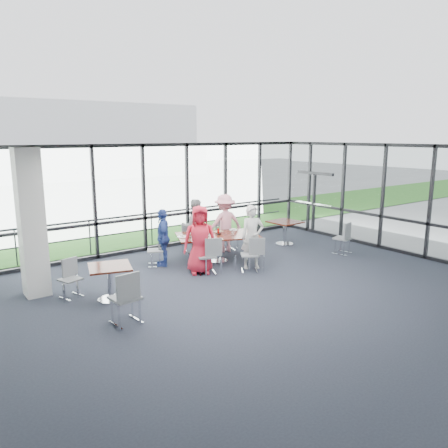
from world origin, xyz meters
TOP-DOWN VIEW (x-y plane):
  - floor at (0.00, 0.00)m, footprint 12.00×10.00m
  - ceiling at (0.00, 0.00)m, footprint 12.00×10.00m
  - curtain_wall_back at (0.00, 5.00)m, footprint 12.00×0.10m
  - curtain_wall_right at (6.00, 0.00)m, footprint 0.10×10.00m
  - exit_door at (6.00, 3.75)m, footprint 0.12×1.60m
  - structural_column at (-3.60, 3.00)m, footprint 0.50×0.50m
  - apron at (0.00, 10.00)m, footprint 80.00×70.00m
  - grass_strip at (0.00, 8.00)m, footprint 80.00×5.00m
  - hangar_main at (4.00, 32.00)m, footprint 24.00×10.00m
  - guard_rail at (0.00, 5.60)m, footprint 12.00×0.06m
  - main_table at (1.10, 2.78)m, footprint 2.50×1.95m
  - side_table_left at (-2.42, 1.73)m, footprint 1.06×1.06m
  - side_table_right at (3.93, 3.06)m, footprint 0.96×0.96m
  - diner_near_left at (0.12, 2.16)m, footprint 1.00×0.87m
  - diner_near_right at (1.45, 1.71)m, footprint 0.73×0.65m
  - diner_far_left at (1.02, 3.82)m, footprint 0.92×0.76m
  - diner_far_right at (1.86, 3.48)m, footprint 1.20×0.77m
  - diner_end at (-0.31, 3.30)m, footprint 0.85×1.03m
  - chair_main_nl at (0.23, 2.02)m, footprint 0.58×0.58m
  - chair_main_nr at (1.22, 1.53)m, footprint 0.59×0.59m
  - chair_main_fl at (1.03, 3.94)m, footprint 0.52×0.52m
  - chair_main_fr at (2.01, 3.57)m, footprint 0.53×0.53m
  - chair_main_end at (-0.51, 3.38)m, footprint 0.57×0.57m
  - chair_spare_la at (-2.64, 0.45)m, footprint 0.53×0.53m
  - chair_spare_lb at (-3.06, 2.38)m, footprint 0.50×0.50m
  - chair_spare_r at (4.50, 1.22)m, footprint 0.56×0.56m
  - plate_nl at (0.37, 2.62)m, footprint 0.26×0.26m
  - plate_nr at (1.60, 2.10)m, footprint 0.28×0.28m
  - plate_fl at (0.72, 3.37)m, footprint 0.27×0.27m
  - plate_fr at (1.81, 2.98)m, footprint 0.24×0.24m
  - plate_end at (0.17, 3.10)m, footprint 0.27×0.27m
  - tumbler_a at (0.72, 2.66)m, footprint 0.06×0.06m
  - tumbler_b at (1.39, 2.48)m, footprint 0.07×0.07m
  - tumbler_c at (1.33, 3.04)m, footprint 0.08×0.08m
  - tumbler_d at (0.32, 2.91)m, footprint 0.07×0.07m
  - menu_a at (0.78, 2.36)m, footprint 0.39×0.35m
  - menu_b at (1.86, 2.16)m, footprint 0.33×0.32m
  - menu_c at (1.36, 3.13)m, footprint 0.29×0.21m
  - condiment_caddy at (1.13, 2.77)m, footprint 0.10×0.07m
  - ketchup_bottle at (1.12, 2.78)m, footprint 0.06×0.06m
  - green_bottle at (1.17, 2.86)m, footprint 0.05×0.05m

SIDE VIEW (x-z plane):
  - apron at x=0.00m, z-range -0.03..-0.01m
  - floor at x=0.00m, z-range -0.02..0.00m
  - grass_strip at x=0.00m, z-range 0.01..0.01m
  - chair_spare_lb at x=-3.06m, z-range 0.00..0.81m
  - chair_main_fl at x=1.03m, z-range 0.00..0.83m
  - chair_main_end at x=-0.51m, z-range 0.00..0.86m
  - chair_main_nr at x=1.22m, z-range 0.00..0.87m
  - chair_main_fr at x=2.01m, z-range 0.00..0.89m
  - chair_main_nl at x=0.23m, z-range 0.00..0.91m
  - chair_spare_r at x=4.50m, z-range 0.00..0.94m
  - chair_spare_la at x=-2.64m, z-range 0.00..1.00m
  - guard_rail at x=0.00m, z-range 0.47..0.53m
  - side_table_left at x=-2.42m, z-range 0.26..1.01m
  - side_table_right at x=3.93m, z-range 0.26..1.01m
  - main_table at x=1.10m, z-range 0.27..1.02m
  - menu_a at x=0.78m, z-range 0.75..0.75m
  - menu_b at x=1.86m, z-range 0.75..0.75m
  - menu_c at x=1.36m, z-range 0.75..0.75m
  - plate_nl at x=0.37m, z-range 0.75..0.76m
  - plate_nr at x=1.60m, z-range 0.75..0.76m
  - plate_fl at x=0.72m, z-range 0.75..0.76m
  - plate_fr at x=1.81m, z-range 0.75..0.76m
  - plate_end at x=0.17m, z-range 0.75..0.76m
  - diner_end at x=-0.31m, z-range 0.00..1.54m
  - condiment_caddy at x=1.13m, z-range 0.75..0.79m
  - diner_far_left at x=1.02m, z-range 0.00..1.62m
  - tumbler_a at x=0.72m, z-range 0.75..0.88m
  - tumbler_b at x=1.39m, z-range 0.75..0.89m
  - tumbler_d at x=0.32m, z-range 0.75..0.90m
  - tumbler_c at x=1.33m, z-range 0.75..0.90m
  - diner_near_right at x=1.45m, z-range 0.00..1.67m
  - ketchup_bottle at x=1.12m, z-range 0.75..0.93m
  - green_bottle at x=1.17m, z-range 0.75..0.95m
  - diner_far_right at x=1.86m, z-range 0.00..1.73m
  - diner_near_left at x=0.12m, z-range 0.00..1.73m
  - exit_door at x=6.00m, z-range 0.00..2.10m
  - curtain_wall_back at x=0.00m, z-range 0.00..3.20m
  - curtain_wall_right at x=6.00m, z-range 0.00..3.20m
  - structural_column at x=-3.60m, z-range 0.00..3.20m
  - hangar_main at x=4.00m, z-range 0.00..6.00m
  - ceiling at x=0.00m, z-range 3.18..3.22m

